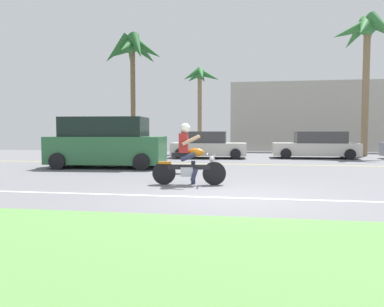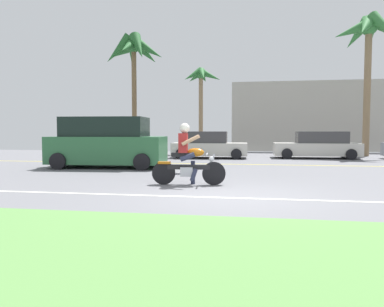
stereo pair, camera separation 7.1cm
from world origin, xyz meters
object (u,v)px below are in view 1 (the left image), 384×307
palm_tree_2 (200,82)px  parked_car_1 (208,145)px  parked_car_2 (316,146)px  palm_tree_1 (132,53)px  motorcyclist (188,159)px  suv_nearby (106,143)px  parked_car_0 (99,144)px  palm_tree_0 (367,38)px

palm_tree_2 → parked_car_1: bearing=-76.1°
parked_car_2 → palm_tree_1: 13.29m
palm_tree_1 → palm_tree_2: palm_tree_1 is taller
motorcyclist → parked_car_2: 12.08m
suv_nearby → parked_car_2: size_ratio=1.08×
parked_car_0 → motorcyclist: bearing=-55.8°
parked_car_2 → palm_tree_2: palm_tree_2 is taller
palm_tree_0 → palm_tree_1: palm_tree_0 is taller
motorcyclist → parked_car_2: size_ratio=0.45×
suv_nearby → parked_car_1: suv_nearby is taller
parked_car_0 → palm_tree_1: palm_tree_1 is taller
suv_nearby → palm_tree_1: size_ratio=0.61×
parked_car_0 → parked_car_1: (6.36, -0.15, -0.02)m
parked_car_0 → palm_tree_1: (0.81, 3.76, 5.98)m
motorcyclist → parked_car_0: (-7.01, 10.33, -0.01)m
palm_tree_1 → parked_car_2: bearing=-15.6°
parked_car_1 → palm_tree_2: size_ratio=0.73×
palm_tree_1 → palm_tree_2: 4.96m
parked_car_0 → parked_car_2: parked_car_0 is taller
parked_car_0 → palm_tree_2: (5.36, 3.87, 4.01)m
motorcyclist → suv_nearby: bearing=133.8°
parked_car_0 → parked_car_1: size_ratio=1.03×
motorcyclist → palm_tree_1: palm_tree_1 is taller
palm_tree_0 → parked_car_2: bearing=-143.8°
palm_tree_2 → palm_tree_0: bearing=-5.9°
palm_tree_0 → motorcyclist: bearing=-122.3°
palm_tree_2 → parked_car_0: bearing=-144.2°
suv_nearby → parked_car_0: 6.73m
motorcyclist → palm_tree_0: 16.77m
parked_car_0 → palm_tree_0: 16.80m
motorcyclist → parked_car_2: bearing=64.4°
motorcyclist → suv_nearby: (-4.10, 4.28, 0.27)m
palm_tree_0 → parked_car_1: bearing=-161.6°
motorcyclist → palm_tree_2: bearing=96.6°
parked_car_1 → palm_tree_1: size_ratio=0.52×
suv_nearby → parked_car_1: (3.44, 5.91, -0.30)m
parked_car_0 → parked_car_2: bearing=2.6°
motorcyclist → palm_tree_2: 14.85m
parked_car_0 → palm_tree_0: (15.35, 2.84, 6.21)m
motorcyclist → parked_car_0: size_ratio=0.48×
motorcyclist → parked_car_2: (5.22, 10.89, -0.03)m
suv_nearby → parked_car_0: suv_nearby is taller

